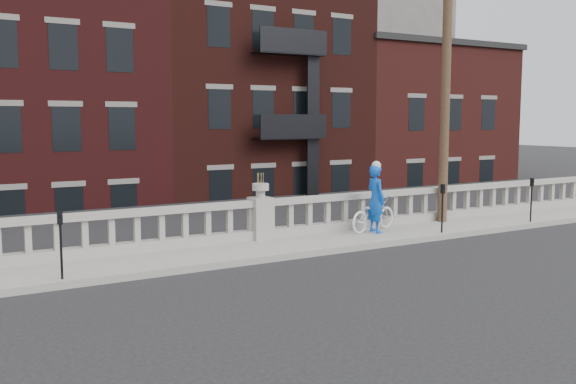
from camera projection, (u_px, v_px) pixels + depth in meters
name	position (u px, v px, depth m)	size (l,w,h in m)	color
ground	(349.00, 275.00, 13.67)	(120.00, 120.00, 0.00)	black
sidewalk	(279.00, 247.00, 16.22)	(32.00, 2.20, 0.15)	gray
balustrade	(261.00, 220.00, 16.97)	(28.00, 0.34, 1.03)	gray
planter_pedestal	(261.00, 213.00, 16.94)	(0.55, 0.55, 1.76)	gray
lower_level	(96.00, 132.00, 33.32)	(80.00, 44.00, 20.80)	#605E59
utility_pole	(447.00, 55.00, 19.30)	(1.60, 0.28, 10.00)	#422D1E
parking_meter_b	(61.00, 237.00, 12.62)	(0.10, 0.09, 1.36)	black
parking_meter_c	(442.00, 203.00, 17.82)	(0.10, 0.09, 1.36)	black
parking_meter_d	(532.00, 195.00, 19.71)	(0.10, 0.09, 1.36)	black
bicycle	(373.00, 214.00, 18.12)	(0.65, 1.88, 0.99)	silver
cyclist	(376.00, 199.00, 17.86)	(0.69, 0.45, 1.89)	blue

